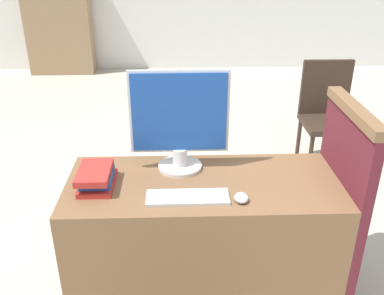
{
  "coord_description": "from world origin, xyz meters",
  "views": [
    {
      "loc": [
        -0.12,
        -1.58,
        1.85
      ],
      "look_at": [
        -0.06,
        0.27,
        0.96
      ],
      "focal_mm": 40.0,
      "sensor_mm": 36.0,
      "label": 1
    }
  ],
  "objects_px": {
    "keyboard": "(188,197)",
    "mouse": "(241,198)",
    "book_stack": "(96,177)",
    "far_chair": "(327,110)",
    "monitor": "(179,121)"
  },
  "relations": [
    {
      "from": "monitor",
      "to": "keyboard",
      "type": "distance_m",
      "value": 0.41
    },
    {
      "from": "keyboard",
      "to": "mouse",
      "type": "xyz_separation_m",
      "value": [
        0.25,
        -0.03,
        0.01
      ]
    },
    {
      "from": "mouse",
      "to": "book_stack",
      "type": "bearing_deg",
      "value": 166.92
    },
    {
      "from": "keyboard",
      "to": "mouse",
      "type": "relative_size",
      "value": 4.63
    },
    {
      "from": "book_stack",
      "to": "far_chair",
      "type": "bearing_deg",
      "value": 43.31
    },
    {
      "from": "mouse",
      "to": "monitor",
      "type": "bearing_deg",
      "value": 130.0
    },
    {
      "from": "mouse",
      "to": "book_stack",
      "type": "distance_m",
      "value": 0.72
    },
    {
      "from": "mouse",
      "to": "book_stack",
      "type": "height_order",
      "value": "book_stack"
    },
    {
      "from": "monitor",
      "to": "mouse",
      "type": "xyz_separation_m",
      "value": [
        0.29,
        -0.34,
        -0.25
      ]
    },
    {
      "from": "keyboard",
      "to": "book_stack",
      "type": "bearing_deg",
      "value": 163.37
    },
    {
      "from": "monitor",
      "to": "keyboard",
      "type": "height_order",
      "value": "monitor"
    },
    {
      "from": "mouse",
      "to": "far_chair",
      "type": "height_order",
      "value": "far_chair"
    },
    {
      "from": "monitor",
      "to": "book_stack",
      "type": "distance_m",
      "value": 0.5
    },
    {
      "from": "keyboard",
      "to": "mouse",
      "type": "distance_m",
      "value": 0.25
    },
    {
      "from": "monitor",
      "to": "far_chair",
      "type": "relative_size",
      "value": 0.58
    }
  ]
}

